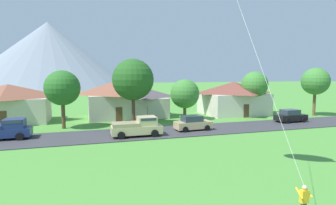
# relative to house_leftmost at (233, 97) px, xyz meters

# --- Properties ---
(road_strip) EXTENTS (160.00, 6.30, 0.08)m
(road_strip) POSITION_rel_house_leftmost_xyz_m (-15.70, -10.24, -2.68)
(road_strip) COLOR #38383D
(road_strip) RESTS_ON ground
(mountain_far_west_ridge) EXTENTS (76.11, 76.11, 30.64)m
(mountain_far_west_ridge) POSITION_rel_house_leftmost_xyz_m (-38.66, 102.40, 12.60)
(mountain_far_west_ridge) COLOR gray
(mountain_far_west_ridge) RESTS_ON ground
(house_leftmost) EXTENTS (10.23, 8.25, 5.26)m
(house_leftmost) POSITION_rel_house_leftmost_xyz_m (0.00, 0.00, 0.00)
(house_leftmost) COLOR beige
(house_leftmost) RESTS_ON ground
(house_left_center) EXTENTS (10.56, 7.01, 5.16)m
(house_left_center) POSITION_rel_house_leftmost_xyz_m (-32.75, 1.60, -0.05)
(house_left_center) COLOR beige
(house_left_center) RESTS_ON ground
(house_right_center) EXTENTS (8.51, 8.19, 5.44)m
(house_right_center) POSITION_rel_house_leftmost_xyz_m (-18.64, 1.89, 0.10)
(house_right_center) COLOR beige
(house_right_center) RESTS_ON ground
(house_rightmost) EXTENTS (8.20, 6.74, 4.60)m
(house_rightmost) POSITION_rel_house_leftmost_xyz_m (-15.05, 1.54, -0.34)
(house_rightmost) COLOR beige
(house_rightmost) RESTS_ON ground
(tree_near_left) EXTENTS (4.15, 4.15, 6.95)m
(tree_near_left) POSITION_rel_house_leftmost_xyz_m (-25.57, -4.71, 2.12)
(tree_near_left) COLOR brown
(tree_near_left) RESTS_ON ground
(tree_left_of_center) EXTENTS (5.15, 5.15, 8.39)m
(tree_left_of_center) POSITION_rel_house_leftmost_xyz_m (-17.28, -5.44, 3.07)
(tree_left_of_center) COLOR #4C3823
(tree_left_of_center) RESTS_ON ground
(tree_center) EXTENTS (4.18, 4.18, 7.46)m
(tree_center) POSITION_rel_house_leftmost_xyz_m (11.24, -5.21, 2.62)
(tree_center) COLOR brown
(tree_center) RESTS_ON ground
(tree_right_of_center) EXTENTS (4.03, 4.03, 6.89)m
(tree_right_of_center) POSITION_rel_house_leftmost_xyz_m (1.99, -2.85, 2.13)
(tree_right_of_center) COLOR brown
(tree_right_of_center) RESTS_ON ground
(tree_near_right) EXTENTS (4.08, 4.08, 5.77)m
(tree_near_right) POSITION_rel_house_leftmost_xyz_m (-9.60, -3.26, 0.99)
(tree_near_right) COLOR brown
(tree_near_right) RESTS_ON ground
(parked_car_black_mid_west) EXTENTS (4.25, 2.18, 1.68)m
(parked_car_black_mid_west) POSITION_rel_house_leftmost_xyz_m (3.35, -9.20, -1.86)
(parked_car_black_mid_west) COLOR black
(parked_car_black_mid_west) RESTS_ON road_strip
(parked_car_tan_mid_east) EXTENTS (4.28, 2.24, 1.68)m
(parked_car_tan_mid_east) POSITION_rel_house_leftmost_xyz_m (-11.26, -10.35, -1.86)
(parked_car_tan_mid_east) COLOR tan
(parked_car_tan_mid_east) RESTS_ON road_strip
(pickup_truck_navy_west_side) EXTENTS (5.22, 2.36, 1.99)m
(pickup_truck_navy_west_side) POSITION_rel_house_leftmost_xyz_m (-30.80, -9.09, -1.66)
(pickup_truck_navy_west_side) COLOR navy
(pickup_truck_navy_west_side) RESTS_ON road_strip
(pickup_truck_sand_east_side) EXTENTS (5.22, 2.36, 1.99)m
(pickup_truck_sand_east_side) POSITION_rel_house_leftmost_xyz_m (-17.87, -11.49, -1.66)
(pickup_truck_sand_east_side) COLOR #C6B284
(pickup_truck_sand_east_side) RESTS_ON road_strip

